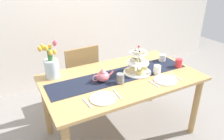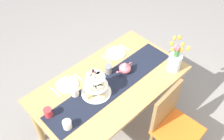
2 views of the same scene
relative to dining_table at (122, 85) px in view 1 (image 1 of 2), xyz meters
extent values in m
plane|color=gray|center=(0.00, 0.00, -0.64)|extent=(8.00, 8.00, 0.00)
cube|color=silver|center=(0.00, 1.56, 0.66)|extent=(6.00, 0.08, 2.60)
cube|color=tan|center=(0.00, 0.00, 0.09)|extent=(1.61, 0.91, 0.03)
cylinder|color=tan|center=(0.74, -0.39, -0.28)|extent=(0.07, 0.07, 0.71)
cylinder|color=tan|center=(-0.74, 0.39, -0.28)|extent=(0.07, 0.07, 0.71)
cylinder|color=tan|center=(0.74, 0.39, -0.28)|extent=(0.07, 0.07, 0.71)
cylinder|color=olive|center=(-0.05, 0.95, -0.43)|extent=(0.04, 0.04, 0.41)
cylinder|color=olive|center=(-0.41, 0.93, -0.43)|extent=(0.04, 0.04, 0.41)
cylinder|color=olive|center=(-0.04, 0.59, -0.43)|extent=(0.04, 0.04, 0.41)
cylinder|color=olive|center=(-0.40, 0.57, -0.43)|extent=(0.04, 0.04, 0.41)
cube|color=orange|center=(-0.22, 0.76, -0.20)|extent=(0.44, 0.44, 0.05)
cube|color=olive|center=(-0.22, 0.57, 0.05)|extent=(0.42, 0.06, 0.45)
cube|color=black|center=(0.00, 0.03, 0.11)|extent=(1.52, 0.32, 0.00)
cylinder|color=beige|center=(0.19, 0.00, 0.25)|extent=(0.01, 0.01, 0.28)
cylinder|color=white|center=(0.19, 0.00, 0.11)|extent=(0.30, 0.30, 0.01)
cylinder|color=white|center=(0.19, 0.00, 0.22)|extent=(0.24, 0.24, 0.01)
cylinder|color=white|center=(0.19, 0.00, 0.33)|extent=(0.19, 0.19, 0.01)
cube|color=#D6CB78|center=(0.29, 0.01, 0.14)|extent=(0.06, 0.06, 0.05)
cube|color=beige|center=(0.20, 0.09, 0.13)|extent=(0.07, 0.07, 0.04)
cube|color=beige|center=(0.10, 0.02, 0.14)|extent=(0.06, 0.07, 0.05)
cube|color=#E3CE74|center=(0.18, -0.06, 0.13)|extent=(0.09, 0.09, 0.04)
cube|color=beige|center=(0.25, 0.01, 0.24)|extent=(0.06, 0.05, 0.03)
cube|color=beige|center=(0.24, 0.04, 0.24)|extent=(0.06, 0.07, 0.03)
cube|color=silver|center=(0.21, 0.05, 0.24)|extent=(0.06, 0.07, 0.03)
cube|color=beige|center=(0.18, 0.06, 0.24)|extent=(0.04, 0.06, 0.03)
cube|color=#F0E6C0|center=(0.16, 0.05, 0.24)|extent=(0.06, 0.07, 0.03)
cube|color=#F2E7C8|center=(0.16, 0.01, 0.35)|extent=(0.06, 0.04, 0.03)
cube|color=#EEE0C8|center=(0.15, -0.01, 0.35)|extent=(0.06, 0.05, 0.03)
cube|color=beige|center=(0.16, -0.05, 0.35)|extent=(0.06, 0.07, 0.03)
cube|color=beige|center=(0.18, -0.05, 0.35)|extent=(0.05, 0.07, 0.03)
cube|color=beige|center=(0.23, -0.04, 0.35)|extent=(0.06, 0.07, 0.03)
cube|color=beige|center=(0.22, -0.01, 0.35)|extent=(0.07, 0.05, 0.03)
sphere|color=red|center=(0.19, 0.00, 0.40)|extent=(0.02, 0.02, 0.02)
ellipsoid|color=#D66B75|center=(-0.22, 0.00, 0.16)|extent=(0.13, 0.13, 0.10)
cone|color=#D66B75|center=(-0.22, 0.00, 0.23)|extent=(0.06, 0.06, 0.04)
cylinder|color=#D66B75|center=(-0.13, 0.00, 0.17)|extent=(0.07, 0.02, 0.06)
torus|color=#D66B75|center=(-0.30, 0.00, 0.16)|extent=(0.07, 0.01, 0.07)
cylinder|color=silver|center=(-0.63, 0.33, 0.20)|extent=(0.14, 0.14, 0.19)
cylinder|color=#3D7538|center=(-0.63, 0.33, 0.34)|extent=(0.05, 0.05, 0.12)
ellipsoid|color=#E5607A|center=(-0.56, 0.34, 0.46)|extent=(0.04, 0.04, 0.06)
ellipsoid|color=#E5607A|center=(-0.57, 0.36, 0.45)|extent=(0.04, 0.04, 0.06)
ellipsoid|color=yellow|center=(-0.62, 0.38, 0.41)|extent=(0.04, 0.04, 0.06)
ellipsoid|color=yellow|center=(-0.68, 0.42, 0.42)|extent=(0.04, 0.04, 0.06)
ellipsoid|color=yellow|center=(-0.68, 0.35, 0.43)|extent=(0.04, 0.04, 0.06)
ellipsoid|color=yellow|center=(-0.73, 0.27, 0.45)|extent=(0.04, 0.04, 0.06)
ellipsoid|color=yellow|center=(-0.68, 0.24, 0.45)|extent=(0.04, 0.04, 0.06)
ellipsoid|color=yellow|center=(-0.64, 0.24, 0.40)|extent=(0.04, 0.04, 0.06)
ellipsoid|color=yellow|center=(-0.59, 0.30, 0.38)|extent=(0.04, 0.04, 0.06)
cylinder|color=white|center=(0.64, 0.12, 0.15)|extent=(0.08, 0.08, 0.08)
cylinder|color=white|center=(-0.36, -0.28, 0.11)|extent=(0.23, 0.23, 0.01)
cube|color=silver|center=(-0.50, -0.28, 0.11)|extent=(0.02, 0.15, 0.01)
cube|color=silver|center=(-0.21, -0.28, 0.11)|extent=(0.03, 0.17, 0.01)
cylinder|color=white|center=(0.34, -0.28, 0.11)|extent=(0.23, 0.23, 0.01)
cube|color=silver|center=(0.19, -0.28, 0.11)|extent=(0.03, 0.15, 0.01)
cube|color=silver|center=(0.48, -0.28, 0.11)|extent=(0.02, 0.17, 0.01)
cylinder|color=slate|center=(-0.08, -0.11, 0.15)|extent=(0.08, 0.08, 0.09)
cylinder|color=white|center=(0.36, -0.12, 0.15)|extent=(0.08, 0.08, 0.09)
cylinder|color=red|center=(0.69, -0.10, 0.15)|extent=(0.08, 0.08, 0.09)
camera|label=1|loc=(-1.02, -1.68, 1.12)|focal=34.11mm
camera|label=2|loc=(1.18, 1.25, 2.07)|focal=40.58mm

